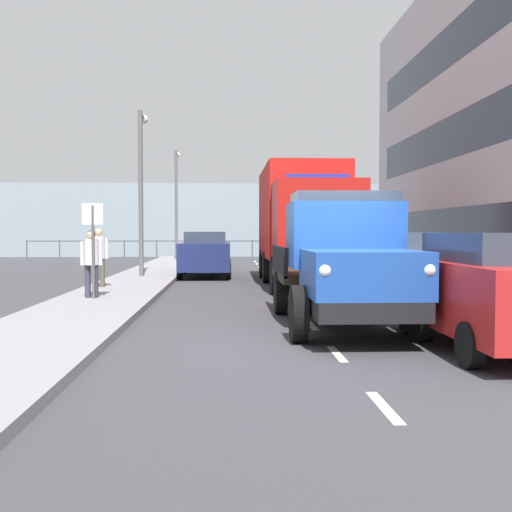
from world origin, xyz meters
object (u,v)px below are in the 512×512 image
car_red_kerbside_near (494,288)px  car_navy_oppositeside_0 (206,253)px  truck_vintage_blue (344,263)px  street_sign (93,234)px  lamp_post_far (176,194)px  car_white_kerbside_1 (395,267)px  lamp_post_promenade (141,177)px  pedestrian_in_dark_coat (99,253)px  lorry_cargo_red (304,221)px  car_maroon_kerbside_2 (350,257)px  pedestrian_by_lamp (91,258)px

car_red_kerbside_near → car_navy_oppositeside_0: bearing=-71.6°
truck_vintage_blue → car_navy_oppositeside_0: (2.92, -12.48, -0.28)m
car_navy_oppositeside_0 → street_sign: (2.33, 8.77, 0.79)m
lamp_post_far → car_white_kerbside_1: bearing=108.7°
lamp_post_promenade → lamp_post_far: lamp_post_far is taller
car_navy_oppositeside_0 → street_sign: bearing=75.1°
truck_vintage_blue → car_red_kerbside_near: size_ratio=1.34×
car_navy_oppositeside_0 → street_sign: street_sign is taller
car_white_kerbside_1 → pedestrian_in_dark_coat: bearing=-23.7°
lorry_cargo_red → pedestrian_in_dark_coat: lorry_cargo_red is taller
car_navy_oppositeside_0 → pedestrian_in_dark_coat: 6.49m
pedestrian_in_dark_coat → lamp_post_promenade: 4.95m
truck_vintage_blue → pedestrian_in_dark_coat: size_ratio=3.38×
car_maroon_kerbside_2 → street_sign: size_ratio=1.97×
truck_vintage_blue → lamp_post_promenade: bearing=-64.7°
car_red_kerbside_near → lamp_post_far: lamp_post_far is taller
car_white_kerbside_1 → car_maroon_kerbside_2: 5.15m
pedestrian_in_dark_coat → lamp_post_far: bearing=-92.6°
truck_vintage_blue → lorry_cargo_red: lorry_cargo_red is taller
lorry_cargo_red → car_red_kerbside_near: (-1.47, 10.58, -1.18)m
lorry_cargo_red → lamp_post_promenade: 6.16m
street_sign → lorry_cargo_red: bearing=-138.8°
car_red_kerbside_near → street_sign: bearing=-38.3°
truck_vintage_blue → car_navy_oppositeside_0: 12.83m
truck_vintage_blue → car_maroon_kerbside_2: size_ratio=1.27×
car_maroon_kerbside_2 → lamp_post_promenade: bearing=-19.0°
lamp_post_far → lamp_post_promenade: bearing=89.3°
truck_vintage_blue → lorry_cargo_red: size_ratio=0.69×
car_red_kerbside_near → car_navy_oppositeside_0: (4.79, -14.40, 0.00)m
truck_vintage_blue → car_white_kerbside_1: bearing=-119.5°
car_white_kerbside_1 → lamp_post_far: 21.57m
car_white_kerbside_1 → pedestrian_by_lamp: pedestrian_by_lamp is taller
car_red_kerbside_near → car_maroon_kerbside_2: 10.37m
lorry_cargo_red → lamp_post_far: bearing=-70.2°
lorry_cargo_red → lamp_post_far: size_ratio=1.33×
truck_vintage_blue → lorry_cargo_red: bearing=-92.6°
pedestrian_by_lamp → car_maroon_kerbside_2: bearing=-147.6°
lamp_post_far → truck_vintage_blue: bearing=101.9°
lamp_post_far → pedestrian_by_lamp: bearing=88.9°
lamp_post_far → street_sign: bearing=89.2°
car_red_kerbside_near → car_navy_oppositeside_0: 15.17m
car_white_kerbside_1 → pedestrian_by_lamp: bearing=-4.6°
truck_vintage_blue → lorry_cargo_red: 8.72m
car_red_kerbside_near → car_navy_oppositeside_0: size_ratio=0.91×
pedestrian_by_lamp → lamp_post_promenade: (-0.21, -6.98, 2.57)m
lorry_cargo_red → pedestrian_by_lamp: lorry_cargo_red is taller
lamp_post_far → street_sign: (0.28, 19.84, -2.16)m
pedestrian_by_lamp → car_white_kerbside_1: bearing=175.4°
truck_vintage_blue → lamp_post_far: size_ratio=0.92×
car_maroon_kerbside_2 → car_navy_oppositeside_0: same height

